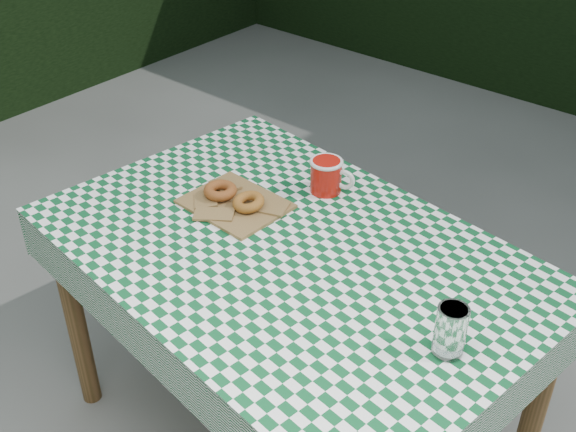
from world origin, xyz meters
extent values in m
cube|color=brown|center=(-0.14, -0.01, 0.38)|extent=(1.38, 1.01, 0.75)
cube|color=#0A4521|center=(-0.14, -0.01, 0.75)|extent=(1.40, 1.03, 0.01)
cube|color=olive|center=(-0.38, 0.05, 0.76)|extent=(0.28, 0.23, 0.01)
torus|color=brown|center=(-0.43, 0.04, 0.79)|extent=(0.12, 0.12, 0.03)
torus|color=#9A551F|center=(-0.33, 0.05, 0.78)|extent=(0.12, 0.12, 0.03)
cylinder|color=white|center=(0.36, -0.08, 0.82)|extent=(0.09, 0.09, 0.12)
camera|label=1|loc=(0.80, -1.14, 1.84)|focal=44.33mm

